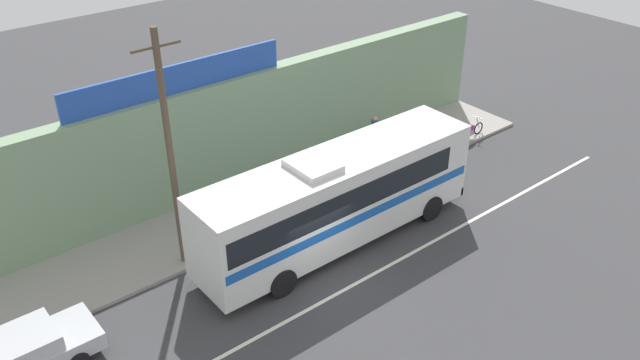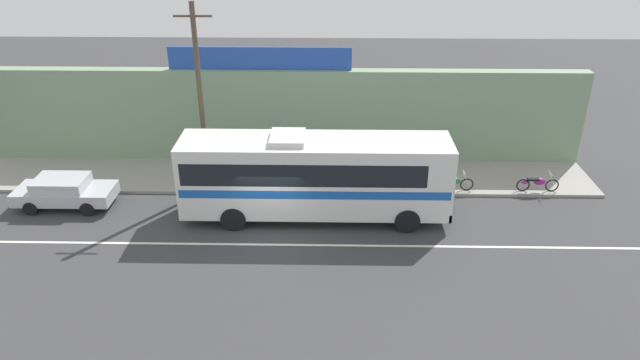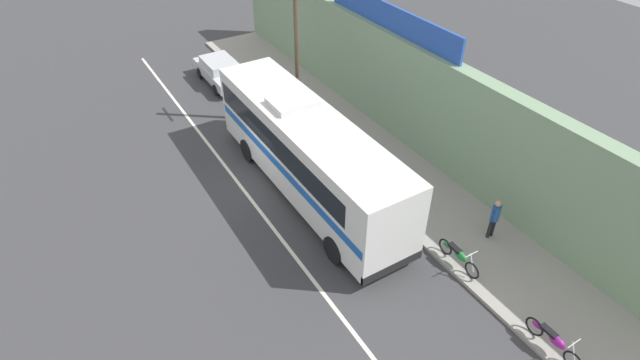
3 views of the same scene
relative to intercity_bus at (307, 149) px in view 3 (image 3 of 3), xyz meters
name	(u,v)px [view 3 (image 3 of 3)]	position (x,y,z in m)	size (l,w,h in m)	color
ground_plane	(258,180)	(-1.72, -1.47, -2.06)	(70.00, 70.00, 0.00)	#3A3A3D
sidewalk_slab	(358,143)	(-1.72, 3.73, -1.99)	(30.00, 3.60, 0.14)	gray
storefront_facade	(398,88)	(-1.72, 5.88, 0.34)	(30.00, 0.70, 4.80)	gray
storefront_billboard	(390,17)	(-2.74, 5.88, 3.29)	(8.87, 0.12, 1.10)	#234CAD
road_center_stripe	(240,186)	(-1.72, -2.27, -2.06)	(30.00, 0.14, 0.01)	silver
intercity_bus	(307,149)	(0.00, 0.00, 0.00)	(11.18, 2.60, 3.78)	silver
parked_car	(221,71)	(-11.03, 0.74, -1.33)	(4.26, 1.85, 1.37)	#B7BABF
utility_pole	(296,35)	(-4.98, 2.40, 2.45)	(1.60, 0.22, 8.48)	brown
motorcycle_green	(458,255)	(6.34, 2.29, -1.50)	(1.91, 0.56, 0.94)	black
motorcycle_orange	(553,340)	(10.23, 2.27, -1.50)	(1.95, 0.56, 0.94)	black
pedestrian_by_curb	(495,216)	(5.95, 4.30, -0.95)	(0.30, 0.48, 1.68)	black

